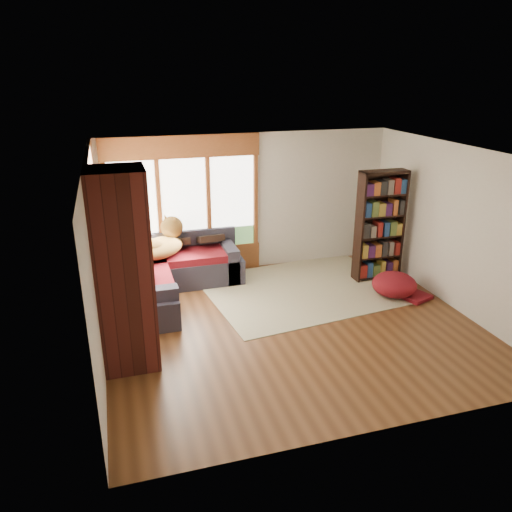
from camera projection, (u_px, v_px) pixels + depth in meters
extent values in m
plane|color=#4C2B15|center=(292.00, 325.00, 7.63)|extent=(5.50, 5.50, 0.00)
plane|color=white|center=(297.00, 154.00, 6.71)|extent=(5.50, 5.50, 0.00)
cube|color=silver|center=(248.00, 203.00, 9.41)|extent=(5.50, 0.04, 2.60)
cube|color=silver|center=(383.00, 325.00, 4.93)|extent=(5.50, 0.04, 2.60)
cube|color=silver|center=(95.00, 265.00, 6.44)|extent=(0.04, 5.00, 2.60)
cube|color=silver|center=(457.00, 229.00, 7.90)|extent=(0.04, 5.00, 2.60)
cube|color=brown|center=(184.00, 205.00, 9.05)|extent=(2.82, 0.10, 1.90)
cube|color=white|center=(184.00, 205.00, 9.05)|extent=(2.54, 0.09, 1.62)
cube|color=brown|center=(97.00, 233.00, 7.51)|extent=(0.10, 2.62, 1.90)
cube|color=white|center=(97.00, 233.00, 7.51)|extent=(0.09, 2.36, 1.62)
cube|color=gray|center=(96.00, 195.00, 8.12)|extent=(0.03, 0.72, 0.90)
cube|color=#471914|center=(124.00, 272.00, 6.22)|extent=(0.70, 0.70, 2.60)
cube|color=#272531|center=(166.00, 274.00, 8.96)|extent=(2.20, 0.90, 0.42)
cube|color=#272531|center=(163.00, 247.00, 9.13)|extent=(2.20, 0.20, 0.38)
cube|color=#272531|center=(221.00, 264.00, 9.19)|extent=(0.20, 0.90, 0.60)
cube|color=maroon|center=(160.00, 263.00, 8.73)|extent=(1.90, 0.66, 0.12)
cube|color=#272531|center=(131.00, 293.00, 8.20)|extent=(0.90, 2.20, 0.42)
cube|color=#272531|center=(107.00, 273.00, 7.97)|extent=(0.20, 2.20, 0.38)
cube|color=#272531|center=(135.00, 316.00, 7.27)|extent=(0.90, 0.20, 0.60)
cube|color=maroon|center=(139.00, 286.00, 7.82)|extent=(0.66, 1.20, 0.12)
cube|color=maroon|center=(135.00, 265.00, 8.68)|extent=(0.66, 0.66, 0.12)
cube|color=silver|center=(303.00, 289.00, 8.86)|extent=(3.58, 2.91, 0.01)
cube|color=black|center=(400.00, 224.00, 9.11)|extent=(0.04, 0.29, 2.02)
cube|color=black|center=(359.00, 228.00, 8.89)|extent=(0.04, 0.29, 2.02)
cube|color=black|center=(376.00, 224.00, 9.12)|extent=(0.87, 0.02, 2.02)
cube|color=black|center=(375.00, 275.00, 9.33)|extent=(0.79, 0.27, 0.03)
cube|color=black|center=(377.00, 256.00, 9.20)|extent=(0.79, 0.27, 0.03)
cube|color=black|center=(379.00, 236.00, 9.06)|extent=(0.79, 0.27, 0.03)
cube|color=black|center=(381.00, 215.00, 8.93)|extent=(0.79, 0.27, 0.03)
cube|color=black|center=(383.00, 194.00, 8.79)|extent=(0.79, 0.27, 0.03)
cube|color=black|center=(385.00, 173.00, 8.65)|extent=(0.79, 0.27, 0.03)
cube|color=#726659|center=(380.00, 226.00, 8.98)|extent=(0.75, 0.21, 1.86)
ellipsoid|color=maroon|center=(394.00, 284.00, 8.55)|extent=(0.95, 0.95, 0.41)
ellipsoid|color=brown|center=(160.00, 247.00, 8.66)|extent=(1.13, 1.12, 0.33)
sphere|color=brown|center=(172.00, 233.00, 8.89)|extent=(0.55, 0.55, 0.39)
cone|color=brown|center=(169.00, 225.00, 8.78)|extent=(0.20, 0.20, 0.17)
ellipsoid|color=#3E2D18|center=(138.00, 270.00, 7.80)|extent=(0.64, 0.82, 0.25)
sphere|color=#3E2D18|center=(132.00, 258.00, 7.97)|extent=(0.36, 0.36, 0.30)
cone|color=#3E2D18|center=(132.00, 252.00, 7.89)|extent=(0.13, 0.13, 0.13)
cube|color=black|center=(201.00, 237.00, 9.13)|extent=(0.45, 0.12, 0.45)
cube|color=black|center=(168.00, 240.00, 8.97)|extent=(0.45, 0.12, 0.45)
cube|color=black|center=(116.00, 254.00, 8.31)|extent=(0.45, 0.12, 0.45)
cube|color=black|center=(118.00, 279.00, 7.32)|extent=(0.45, 0.12, 0.45)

